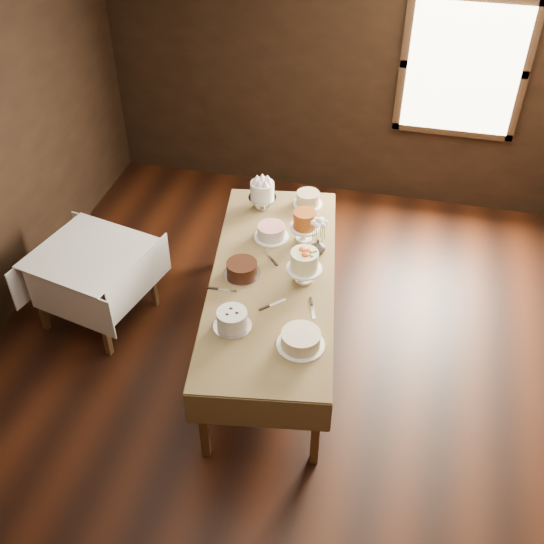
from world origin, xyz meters
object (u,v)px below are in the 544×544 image
(cake_server_e, at_px, (227,290))
(display_table, at_px, (272,281))
(cake_lattice, at_px, (271,232))
(cake_swirl, at_px, (232,320))
(cake_cream, at_px, (301,340))
(cake_server_d, at_px, (313,254))
(cake_server_c, at_px, (268,255))
(cake_speckled, at_px, (308,199))
(cake_chocolate, at_px, (242,269))
(side_table, at_px, (90,260))
(cake_server_a, at_px, (278,302))
(flower_vase, at_px, (318,247))
(cake_server_b, at_px, (313,312))
(cake_flowers, at_px, (304,268))
(cake_caramel, at_px, (304,227))
(cake_meringue, at_px, (262,196))

(cake_server_e, bearing_deg, display_table, 37.34)
(cake_lattice, bearing_deg, cake_swirl, -91.12)
(cake_swirl, relative_size, cake_server_e, 1.20)
(display_table, bearing_deg, cake_cream, -62.03)
(display_table, bearing_deg, cake_server_d, 52.95)
(cake_swirl, height_order, cake_server_c, cake_swirl)
(cake_speckled, bearing_deg, cake_server_e, -105.94)
(cake_swirl, bearing_deg, cake_server_e, 111.74)
(cake_server_c, bearing_deg, cake_chocolate, 112.91)
(side_table, height_order, cake_speckled, cake_speckled)
(cake_server_a, relative_size, flower_vase, 1.73)
(cake_speckled, height_order, cake_lattice, cake_speckled)
(cake_speckled, xyz_separation_m, cake_server_d, (0.19, -0.73, -0.06))
(cake_swirl, xyz_separation_m, cake_server_d, (0.42, 1.00, -0.07))
(cake_speckled, distance_m, flower_vase, 0.74)
(cake_chocolate, relative_size, cake_server_b, 1.47)
(cake_lattice, bearing_deg, cake_speckled, 70.00)
(cake_server_c, bearing_deg, cake_flowers, -166.04)
(cake_caramel, xyz_separation_m, cake_cream, (0.23, -1.26, -0.07))
(cake_server_d, bearing_deg, cake_server_a, -170.61)
(cake_lattice, height_order, cake_server_b, cake_lattice)
(cake_speckled, bearing_deg, cake_swirl, -97.70)
(cake_caramel, bearing_deg, cake_swirl, -104.49)
(display_table, height_order, cake_cream, cake_cream)
(cake_chocolate, bearing_deg, cake_lattice, 78.34)
(side_table, xyz_separation_m, cake_server_c, (1.52, 0.27, 0.13))
(cake_server_e, xyz_separation_m, flower_vase, (0.61, 0.64, 0.07))
(display_table, bearing_deg, cake_chocolate, -170.54)
(cake_swirl, height_order, cake_server_e, cake_swirl)
(cake_swirl, bearing_deg, cake_server_d, 66.96)
(cake_flowers, bearing_deg, cake_caramel, 100.96)
(cake_server_a, bearing_deg, cake_server_e, 128.27)
(cake_server_e, bearing_deg, cake_cream, -36.57)
(cake_speckled, bearing_deg, cake_cream, -80.57)
(side_table, bearing_deg, flower_vase, 11.63)
(cake_chocolate, height_order, flower_vase, flower_vase)
(cake_chocolate, xyz_separation_m, cake_server_a, (0.36, -0.26, -0.05))
(display_table, xyz_separation_m, cake_server_e, (-0.30, -0.26, 0.06))
(cake_cream, distance_m, cake_server_a, 0.49)
(display_table, distance_m, cake_server_c, 0.28)
(cake_meringue, relative_size, cake_swirl, 1.04)
(cake_cream, distance_m, cake_server_b, 0.37)
(display_table, xyz_separation_m, cake_speckled, (0.08, 1.08, 0.12))
(display_table, distance_m, cake_server_e, 0.40)
(cake_meringue, distance_m, cake_swirl, 1.59)
(cake_server_b, height_order, flower_vase, flower_vase)
(cake_caramel, bearing_deg, cake_flowers, -79.04)
(cake_meringue, distance_m, cake_caramel, 0.62)
(display_table, relative_size, cake_server_d, 11.08)
(cake_server_b, xyz_separation_m, cake_server_c, (-0.50, 0.60, 0.00))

